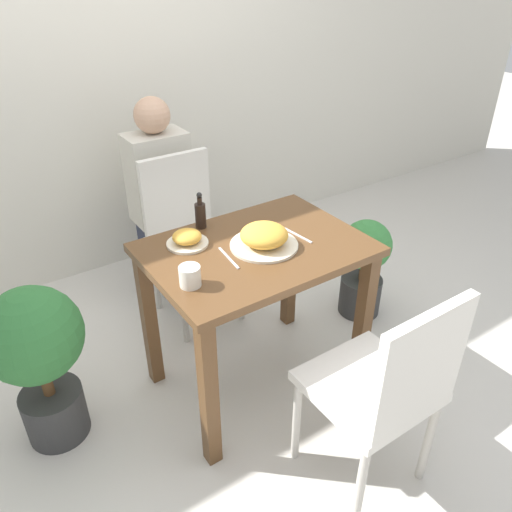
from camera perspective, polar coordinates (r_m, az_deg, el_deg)
The scene contains 14 objects.
ground_plane at distance 2.57m, azimuth 0.00°, elevation -13.78°, with size 16.00×16.00×0.00m, color beige.
wall_back at distance 3.19m, azimuth -16.06°, elevation 20.82°, with size 8.00×0.05×2.60m.
dining_table at distance 2.17m, azimuth 0.00°, elevation -2.08°, with size 0.92×0.66×0.76m.
chair_near at distance 1.85m, azimuth 14.71°, elevation -14.17°, with size 0.42×0.42×0.92m.
chair_far at distance 2.76m, azimuth -7.80°, elevation 3.06°, with size 0.42×0.42×0.92m.
food_plate at distance 2.07m, azimuth 0.93°, elevation 2.17°, with size 0.29×0.29×0.10m.
side_plate at distance 2.11m, azimuth -7.87°, elevation 1.96°, with size 0.18×0.18×0.07m.
drink_cup at distance 1.84m, azimuth -7.56°, elevation -2.30°, with size 0.08×0.08×0.08m.
sauce_bottle at distance 2.23m, azimuth -6.38°, elevation 4.78°, with size 0.05×0.05×0.17m.
fork_utensil at distance 2.01m, azimuth -3.14°, elevation -0.21°, with size 0.03×0.18×0.00m.
spoon_utensil at distance 2.18m, azimuth 4.67°, elevation 2.44°, with size 0.03×0.18×0.00m.
potted_plant_left at distance 2.20m, azimuth -23.68°, elevation -10.09°, with size 0.39×0.39×0.75m.
potted_plant_right at distance 2.87m, azimuth 12.24°, elevation -0.88°, with size 0.28×0.28×0.59m.
person_figure at distance 3.02m, azimuth -10.82°, elevation 6.54°, with size 0.34×0.22×1.17m.
Camera 1 is at (-1.02, -1.51, 1.81)m, focal length 35.00 mm.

